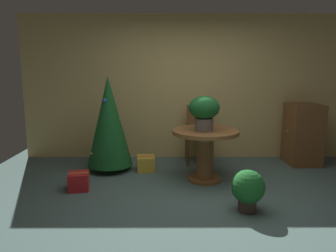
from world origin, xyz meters
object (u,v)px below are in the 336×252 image
at_px(wooden_chair_far, 199,131).
at_px(holiday_tree, 109,121).
at_px(flower_vase, 204,110).
at_px(round_dining_table, 205,146).
at_px(potted_plant, 248,188).
at_px(gift_box_red, 79,181).
at_px(gift_box_gold, 146,163).
at_px(wooden_cabinet, 303,134).

relative_size(wooden_chair_far, holiday_tree, 0.66).
xyz_separation_m(flower_vase, holiday_tree, (-1.45, 0.55, -0.25)).
distance_m(round_dining_table, holiday_tree, 1.59).
height_order(flower_vase, holiday_tree, holiday_tree).
relative_size(holiday_tree, potted_plant, 3.10).
height_order(holiday_tree, gift_box_red, holiday_tree).
bearing_deg(gift_box_red, wooden_chair_far, 36.53).
bearing_deg(gift_box_gold, wooden_cabinet, 8.12).
bearing_deg(round_dining_table, gift_box_red, -168.30).
bearing_deg(round_dining_table, holiday_tree, 161.87).
xyz_separation_m(holiday_tree, gift_box_gold, (0.58, -0.01, -0.69)).
bearing_deg(flower_vase, potted_plant, -68.02).
bearing_deg(potted_plant, wooden_chair_far, 100.40).
bearing_deg(flower_vase, holiday_tree, 159.24).
bearing_deg(holiday_tree, wooden_chair_far, 17.18).
bearing_deg(flower_vase, round_dining_table, 62.21).
relative_size(flower_vase, wooden_chair_far, 0.49).
distance_m(holiday_tree, wooden_cabinet, 3.32).
relative_size(gift_box_gold, gift_box_red, 1.05).
bearing_deg(wooden_chair_far, wooden_cabinet, -2.81).
bearing_deg(holiday_tree, wooden_cabinet, 6.45).
xyz_separation_m(wooden_chair_far, holiday_tree, (-1.49, -0.46, 0.24)).
distance_m(flower_vase, wooden_chair_far, 1.12).
relative_size(gift_box_red, wooden_cabinet, 0.31).
xyz_separation_m(round_dining_table, gift_box_gold, (-0.91, 0.47, -0.41)).
height_order(flower_vase, gift_box_red, flower_vase).
relative_size(wooden_chair_far, gift_box_gold, 2.93).
distance_m(wooden_chair_far, holiday_tree, 1.57).
relative_size(holiday_tree, gift_box_gold, 4.42).
bearing_deg(wooden_cabinet, potted_plant, -126.72).
relative_size(round_dining_table, potted_plant, 1.96).
relative_size(round_dining_table, flower_vase, 1.93).
bearing_deg(wooden_cabinet, gift_box_gold, -171.88).
bearing_deg(gift_box_red, round_dining_table, 11.70).
bearing_deg(flower_vase, wooden_cabinet, 26.71).
distance_m(round_dining_table, gift_box_red, 1.86).
distance_m(wooden_chair_far, gift_box_red, 2.25).
height_order(round_dining_table, gift_box_gold, round_dining_table).
relative_size(round_dining_table, wooden_chair_far, 0.96).
bearing_deg(potted_plant, wooden_cabinet, 53.28).
bearing_deg(holiday_tree, gift_box_gold, -1.45).
bearing_deg(potted_plant, gift_box_gold, 129.76).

